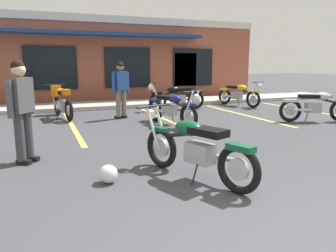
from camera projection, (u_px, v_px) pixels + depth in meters
The scene contains 13 objects.
ground_plane at pixel (169, 155), 5.79m from camera, with size 80.00×80.00×0.00m, color #3D3D42.
sidewalk_kerb at pixel (99, 105), 12.24m from camera, with size 22.00×1.80×0.14m, color #A8A59E.
brick_storefront_building at pixel (82, 60), 15.67m from camera, with size 15.69×6.03×3.59m.
painted_stall_lines at pixel (122, 123), 8.98m from camera, with size 13.41×4.80×0.01m.
motorcycle_foreground_classic at pixel (195, 147), 4.54m from camera, with size 1.07×2.01×0.98m.
motorcycle_black_cruiser at pixel (317, 105), 9.07m from camera, with size 2.02×1.04×0.98m.
motorcycle_silver_naked at pixel (171, 108), 8.58m from camera, with size 0.93×2.06×0.98m.
motorcycle_blue_standard at pixel (177, 97), 11.42m from camera, with size 2.11×0.66×0.98m.
motorcycle_green_cafe_racer at pixel (62, 100), 9.77m from camera, with size 0.76×2.10×0.98m.
motorcycle_orange_scrambler at pixel (239, 94), 12.47m from camera, with size 0.91×2.07×0.98m.
person_in_shorts_foreground at pixel (21, 106), 5.19m from camera, with size 0.44×0.54×1.68m.
person_by_back_row at pixel (121, 87), 9.53m from camera, with size 0.59×0.38×1.68m.
helmet_on_pavement at pixel (108, 174), 4.43m from camera, with size 0.26×0.26×0.26m.
Camera 1 is at (-2.10, -1.75, 1.61)m, focal length 34.53 mm.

